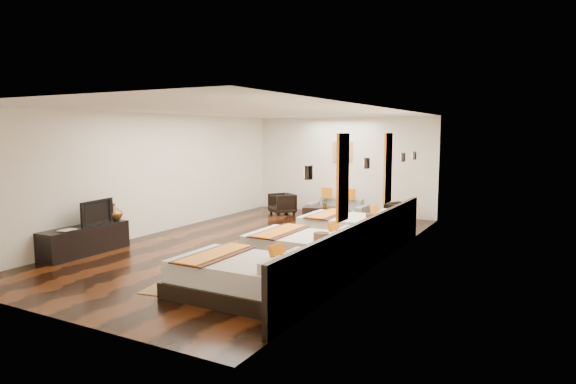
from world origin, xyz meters
The scene contains 30 objects.
floor centered at (0.00, 0.00, 0.00)m, with size 5.50×9.50×0.01m, color black.
ceiling centered at (0.00, 0.00, 2.80)m, with size 5.50×9.50×0.01m, color white.
back_wall centered at (0.00, 4.75, 1.40)m, with size 5.50×0.01×2.80m, color silver.
left_wall centered at (-2.75, 0.00, 1.40)m, with size 0.01×9.50×2.80m, color silver.
right_wall centered at (2.75, 0.00, 1.40)m, with size 0.01×9.50×2.80m, color silver.
headboard_panel centered at (2.71, -0.80, 0.45)m, with size 0.08×6.60×0.90m, color black.
bed_near centered at (1.70, -2.87, 0.29)m, with size 2.19×1.38×0.84m.
bed_mid centered at (1.70, -0.91, 0.29)m, with size 2.19×1.37×0.83m.
bed_far centered at (1.70, 1.26, 0.29)m, with size 2.20×1.38×0.84m.
nightstand_a centered at (2.44, -2.03, 0.30)m, with size 0.44×0.44×0.86m.
nightstand_b centered at (2.44, 0.27, 0.29)m, with size 0.42×0.42×0.82m.
jute_mat_near centered at (0.42, -2.88, 0.01)m, with size 0.75×1.20×0.01m, color #9A794E.
jute_mat_mid centered at (0.39, -0.95, 0.01)m, with size 0.75×1.20×0.01m, color #9A794E.
jute_mat_far centered at (0.46, 1.43, 0.01)m, with size 0.75×1.20×0.01m, color #9A794E.
tv_console centered at (-2.50, -2.27, 0.28)m, with size 0.50×1.80×0.55m, color black.
tv centered at (-2.45, -2.07, 0.80)m, with size 0.87×0.11×0.50m, color black.
book centered at (-2.50, -2.74, 0.56)m, with size 0.22×0.29×0.03m, color black.
figurine centered at (-2.50, -1.52, 0.72)m, with size 0.33×0.33×0.35m, color brown.
sofa centered at (0.11, 4.17, 0.25)m, with size 1.71×0.67×0.50m, color gray.
armchair_left centered at (-1.45, 3.72, 0.30)m, with size 0.65×0.66×0.60m, color black.
armchair_right centered at (2.00, 3.80, 0.28)m, with size 0.60×0.62×0.56m, color black.
coffee_table centered at (0.11, 3.12, 0.20)m, with size 1.00×0.50×0.40m, color black.
table_plant centered at (0.19, 3.12, 0.52)m, with size 0.22×0.19×0.25m, color #2B5E1F.
orange_panel_a centered at (2.73, -1.90, 1.70)m, with size 0.04×0.40×1.30m, color #D86014.
orange_panel_b centered at (2.73, 0.30, 1.70)m, with size 0.04×0.40×1.30m, color #D86014.
sconce_near centered at (2.70, -3.00, 1.85)m, with size 0.07×0.12×0.18m.
sconce_mid centered at (2.70, -0.80, 1.85)m, with size 0.07×0.12×0.18m.
sconce_far centered at (2.70, 1.40, 1.85)m, with size 0.07×0.12×0.18m.
sconce_lounge centered at (2.70, 2.30, 1.85)m, with size 0.07×0.12×0.18m.
gold_artwork centered at (0.00, 4.73, 1.80)m, with size 0.60×0.04×0.60m, color #AD873F.
Camera 1 is at (5.49, -8.65, 2.36)m, focal length 30.79 mm.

